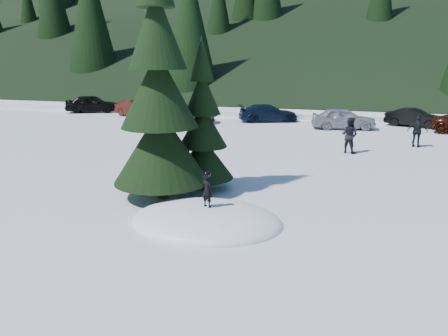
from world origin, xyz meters
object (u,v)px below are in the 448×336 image
(spruce_short, at_px, (203,131))
(car_4, at_px, (343,118))
(child_skier, at_px, (207,190))
(adult_1, at_px, (417,131))
(car_0, at_px, (92,104))
(car_3, at_px, (268,113))
(car_1, at_px, (137,108))
(car_2, at_px, (183,114))
(spruce_tall, at_px, (159,100))
(adult_0, at_px, (349,135))
(car_5, at_px, (414,118))

(spruce_short, relative_size, car_4, 1.30)
(child_skier, distance_m, adult_1, 15.28)
(car_0, distance_m, car_3, 15.65)
(car_0, distance_m, car_4, 21.28)
(car_1, xyz_separation_m, car_2, (4.75, -2.18, 0.02))
(spruce_tall, distance_m, car_1, 21.44)
(car_1, bearing_deg, child_skier, -126.64)
(adult_0, relative_size, adult_1, 1.04)
(spruce_short, bearing_deg, adult_1, 50.55)
(car_1, bearing_deg, car_2, -93.29)
(spruce_tall, distance_m, adult_1, 15.19)
(child_skier, height_order, car_0, car_0)
(spruce_tall, distance_m, car_4, 17.85)
(spruce_tall, bearing_deg, child_skier, -39.18)
(child_skier, relative_size, adult_0, 0.56)
(car_3, bearing_deg, car_0, 63.24)
(child_skier, distance_m, adult_0, 11.60)
(child_skier, xyz_separation_m, car_0, (-17.74, 21.79, -0.23))
(child_skier, xyz_separation_m, adult_1, (7.20, 13.47, -0.12))
(adult_0, distance_m, car_4, 7.64)
(spruce_short, relative_size, car_2, 1.10)
(adult_0, bearing_deg, adult_1, -118.54)
(spruce_short, relative_size, child_skier, 5.38)
(spruce_short, xyz_separation_m, adult_1, (8.44, 10.25, -1.24))
(adult_0, distance_m, adult_1, 4.25)
(adult_0, bearing_deg, car_5, -87.18)
(car_0, height_order, car_3, car_0)
(car_2, bearing_deg, child_skier, -170.33)
(spruce_tall, relative_size, child_skier, 8.63)
(adult_1, bearing_deg, car_2, 0.46)
(spruce_tall, relative_size, car_4, 2.08)
(car_3, height_order, car_4, car_4)
(car_0, bearing_deg, adult_0, -138.77)
(child_skier, bearing_deg, adult_0, -87.64)
(spruce_tall, relative_size, car_2, 1.76)
(car_0, distance_m, car_1, 5.24)
(child_skier, bearing_deg, car_4, -78.73)
(child_skier, xyz_separation_m, car_2, (-7.95, 18.16, -0.30))
(car_1, bearing_deg, car_0, 95.33)
(adult_1, xyz_separation_m, car_5, (0.73, 7.53, -0.24))
(spruce_short, height_order, adult_0, spruce_short)
(car_2, bearing_deg, car_4, -101.76)
(car_1, xyz_separation_m, car_5, (20.64, 0.66, -0.05))
(car_5, bearing_deg, spruce_short, 170.32)
(car_5, bearing_deg, spruce_tall, 169.66)
(car_1, bearing_deg, adult_0, -98.26)
(adult_0, xyz_separation_m, car_3, (-5.90, 9.60, -0.26))
(spruce_tall, distance_m, spruce_short, 2.11)
(car_5, bearing_deg, car_0, 105.85)
(child_skier, bearing_deg, car_2, -45.03)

